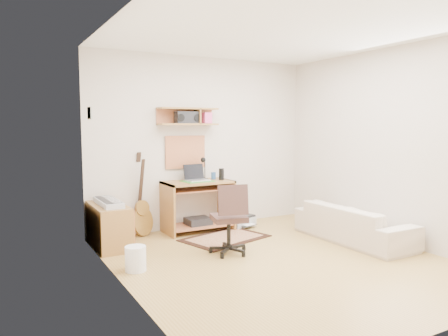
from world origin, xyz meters
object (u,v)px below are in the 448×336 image
desk (198,206)px  task_chair (229,218)px  printer (239,221)px  sofa (354,217)px  cabinet (109,226)px

desk → task_chair: task_chair is taller
desk → task_chair: 1.21m
printer → sofa: (0.90, -1.51, 0.25)m
task_chair → sofa: bearing=3.5°
task_chair → desk: bearing=97.0°
printer → cabinet: bearing=168.3°
desk → printer: desk is taller
desk → sofa: bearing=-43.9°
desk → sofa: (1.60, -1.54, -0.04)m
desk → printer: (0.70, -0.03, -0.29)m
desk → printer: size_ratio=2.32×
desk → cabinet: size_ratio=1.11×
task_chair → cabinet: size_ratio=0.98×
cabinet → sofa: bearing=-24.7°
cabinet → desk: bearing=7.3°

